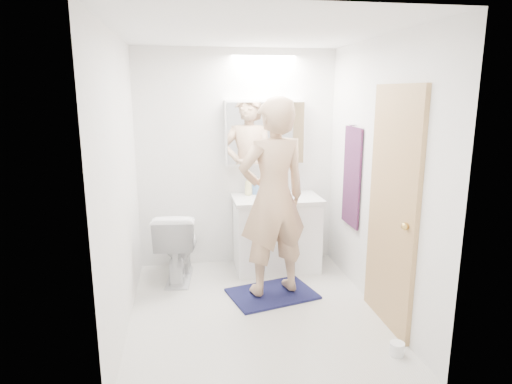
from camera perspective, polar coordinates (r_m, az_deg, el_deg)
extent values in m
plane|color=silver|center=(4.14, -0.13, -15.13)|extent=(2.50, 2.50, 0.00)
plane|color=white|center=(3.68, -0.14, 20.00)|extent=(2.50, 2.50, 0.00)
plane|color=white|center=(4.95, -2.46, 4.21)|extent=(2.50, 0.00, 2.50)
plane|color=white|center=(2.54, 4.40, -4.16)|extent=(2.50, 0.00, 2.50)
plane|color=white|center=(3.72, -17.11, 0.77)|extent=(0.00, 2.50, 2.50)
plane|color=white|center=(4.05, 15.42, 1.83)|extent=(0.00, 2.50, 2.50)
cube|color=white|center=(4.93, 2.62, -5.53)|extent=(0.90, 0.55, 0.78)
cube|color=white|center=(4.81, 2.67, -0.89)|extent=(0.95, 0.58, 0.04)
cylinder|color=white|center=(4.83, 2.60, -0.40)|extent=(0.36, 0.36, 0.03)
cylinder|color=silver|center=(5.00, 2.16, 0.81)|extent=(0.02, 0.02, 0.16)
cube|color=white|center=(4.88, 1.14, 7.65)|extent=(0.88, 0.14, 0.70)
cube|color=silver|center=(4.81, 1.31, 7.57)|extent=(0.84, 0.01, 0.66)
imported|color=white|center=(4.73, -10.08, -6.73)|extent=(0.50, 0.78, 0.75)
cube|color=#161A46|center=(4.43, 2.10, -12.98)|extent=(0.91, 0.73, 0.02)
imported|color=tan|center=(4.11, 2.21, -0.79)|extent=(0.76, 0.60, 1.85)
cube|color=tan|center=(3.78, 17.16, -2.17)|extent=(0.04, 0.80, 2.00)
sphere|color=gold|center=(3.52, 18.67, -4.22)|extent=(0.06, 0.06, 0.06)
cube|color=#13263E|center=(4.56, 12.24, 1.91)|extent=(0.02, 0.42, 1.00)
cylinder|color=silver|center=(4.48, 12.40, 8.44)|extent=(0.07, 0.02, 0.02)
imported|color=beige|center=(4.88, -0.99, 0.84)|extent=(0.12, 0.12, 0.21)
imported|color=#547CB4|center=(4.93, 0.03, 0.70)|extent=(0.10, 0.10, 0.17)
imported|color=#3D56B9|center=(5.01, 5.15, 0.36)|extent=(0.10, 0.10, 0.09)
cylinder|color=white|center=(3.68, 17.71, -18.71)|extent=(0.11, 0.11, 0.10)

